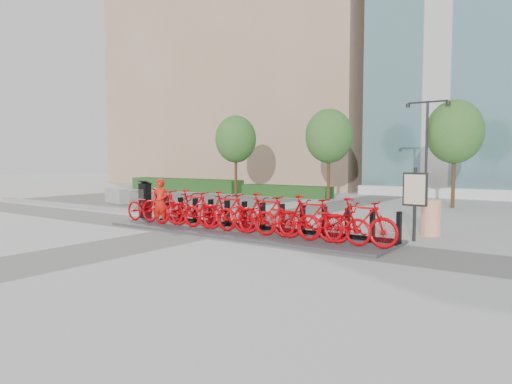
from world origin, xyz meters
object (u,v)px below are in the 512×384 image
Objects in this scene: bike_0 at (148,206)px; kiosk at (145,200)px; jersey_barrier at (117,196)px; construction_barrel at (431,218)px; map_sign at (415,193)px; worker_red at (160,202)px.

kiosk reaches higher than bike_0.
kiosk is 7.54m from jersey_barrier.
map_sign is (-0.14, -1.23, 0.82)m from construction_barrel.
construction_barrel is (8.86, 3.22, -0.09)m from bike_0.
bike_0 reaches higher than construction_barrel.
bike_0 is 1.01× the size of map_sign.
worker_red is at bearing -13.79° from jersey_barrier.
kiosk is 0.88× the size of worker_red.
bike_0 reaches higher than jersey_barrier.
map_sign reaches higher than jersey_barrier.
bike_0 is 1.93× the size of construction_barrel.
worker_red reaches higher than jersey_barrier.
bike_0 is at bearing 163.16° from worker_red.
jersey_barrier is 16.39m from map_sign.
construction_barrel is at bearing 87.44° from map_sign.
bike_0 is 1.16m from kiosk.
map_sign is at bearing -0.22° from worker_red.
jersey_barrier is at bearing 149.13° from kiosk.
jersey_barrier is (-6.53, 3.75, -0.39)m from kiosk.
construction_barrel is (8.18, 3.25, -0.27)m from worker_red.
map_sign reaches higher than bike_0.
kiosk is at bearing -168.47° from map_sign.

